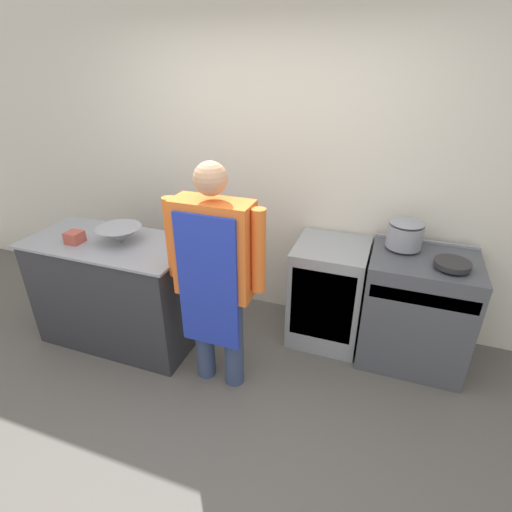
{
  "coord_description": "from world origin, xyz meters",
  "views": [
    {
      "loc": [
        1.01,
        -1.47,
        2.22
      ],
      "look_at": [
        0.14,
        0.94,
        0.91
      ],
      "focal_mm": 28.0,
      "sensor_mm": 36.0,
      "label": 1
    }
  ],
  "objects_px": {
    "person_cook": "(215,268)",
    "mixing_bowl": "(120,235)",
    "stove": "(416,310)",
    "fridge_unit": "(328,293)",
    "saute_pan": "(452,264)",
    "stock_pot": "(405,233)",
    "plastic_tub": "(75,237)"
  },
  "relations": [
    {
      "from": "plastic_tub",
      "to": "stove",
      "type": "bearing_deg",
      "value": 14.73
    },
    {
      "from": "fridge_unit",
      "to": "saute_pan",
      "type": "height_order",
      "value": "saute_pan"
    },
    {
      "from": "fridge_unit",
      "to": "stock_pot",
      "type": "relative_size",
      "value": 3.36
    },
    {
      "from": "stove",
      "to": "stock_pot",
      "type": "relative_size",
      "value": 3.54
    },
    {
      "from": "stove",
      "to": "plastic_tub",
      "type": "relative_size",
      "value": 7.76
    },
    {
      "from": "fridge_unit",
      "to": "stove",
      "type": "bearing_deg",
      "value": -3.45
    },
    {
      "from": "fridge_unit",
      "to": "saute_pan",
      "type": "bearing_deg",
      "value": -9.98
    },
    {
      "from": "stock_pot",
      "to": "saute_pan",
      "type": "distance_m",
      "value": 0.4
    },
    {
      "from": "stove",
      "to": "mixing_bowl",
      "type": "bearing_deg",
      "value": -166.23
    },
    {
      "from": "person_cook",
      "to": "plastic_tub",
      "type": "xyz_separation_m",
      "value": [
        -1.22,
        0.08,
        0.01
      ]
    },
    {
      "from": "stove",
      "to": "person_cook",
      "type": "height_order",
      "value": "person_cook"
    },
    {
      "from": "fridge_unit",
      "to": "saute_pan",
      "type": "relative_size",
      "value": 3.54
    },
    {
      "from": "saute_pan",
      "to": "fridge_unit",
      "type": "bearing_deg",
      "value": 170.02
    },
    {
      "from": "stock_pot",
      "to": "saute_pan",
      "type": "xyz_separation_m",
      "value": [
        0.33,
        -0.22,
        -0.09
      ]
    },
    {
      "from": "person_cook",
      "to": "mixing_bowl",
      "type": "height_order",
      "value": "person_cook"
    },
    {
      "from": "stock_pot",
      "to": "plastic_tub",
      "type": "bearing_deg",
      "value": -161.86
    },
    {
      "from": "stove",
      "to": "person_cook",
      "type": "distance_m",
      "value": 1.61
    },
    {
      "from": "person_cook",
      "to": "mixing_bowl",
      "type": "distance_m",
      "value": 0.92
    },
    {
      "from": "stove",
      "to": "plastic_tub",
      "type": "xyz_separation_m",
      "value": [
        -2.55,
        -0.67,
        0.51
      ]
    },
    {
      "from": "plastic_tub",
      "to": "stock_pot",
      "type": "relative_size",
      "value": 0.46
    },
    {
      "from": "mixing_bowl",
      "to": "saute_pan",
      "type": "height_order",
      "value": "mixing_bowl"
    },
    {
      "from": "stove",
      "to": "fridge_unit",
      "type": "height_order",
      "value": "stove"
    },
    {
      "from": "person_cook",
      "to": "saute_pan",
      "type": "distance_m",
      "value": 1.62
    },
    {
      "from": "stove",
      "to": "person_cook",
      "type": "bearing_deg",
      "value": -150.74
    },
    {
      "from": "person_cook",
      "to": "stock_pot",
      "type": "height_order",
      "value": "person_cook"
    },
    {
      "from": "mixing_bowl",
      "to": "stock_pot",
      "type": "xyz_separation_m",
      "value": [
        2.06,
        0.66,
        0.05
      ]
    },
    {
      "from": "stove",
      "to": "stock_pot",
      "type": "height_order",
      "value": "stock_pot"
    },
    {
      "from": "fridge_unit",
      "to": "plastic_tub",
      "type": "distance_m",
      "value": 2.06
    },
    {
      "from": "saute_pan",
      "to": "person_cook",
      "type": "bearing_deg",
      "value": -156.7
    },
    {
      "from": "mixing_bowl",
      "to": "stock_pot",
      "type": "relative_size",
      "value": 1.34
    },
    {
      "from": "mixing_bowl",
      "to": "saute_pan",
      "type": "distance_m",
      "value": 2.42
    },
    {
      "from": "stock_pot",
      "to": "person_cook",
      "type": "bearing_deg",
      "value": -143.59
    }
  ]
}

